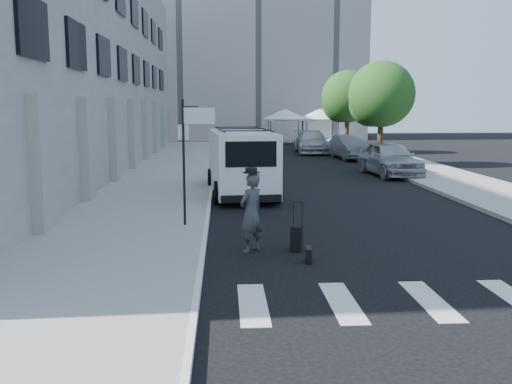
{
  "coord_description": "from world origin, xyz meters",
  "views": [
    {
      "loc": [
        -1.5,
        -12.66,
        3.48
      ],
      "look_at": [
        -0.68,
        1.66,
        1.3
      ],
      "focal_mm": 40.0,
      "sensor_mm": 36.0,
      "label": 1
    }
  ],
  "objects": [
    {
      "name": "businessman",
      "position": [
        -0.85,
        0.67,
        0.95
      ],
      "size": [
        0.82,
        0.81,
        1.91
      ],
      "primitive_type": "imported",
      "rotation": [
        0.0,
        0.0,
        3.91
      ],
      "color": "#3A3B3D",
      "rests_on": "ground"
    },
    {
      "name": "parked_car_c",
      "position": [
        5.0,
        28.99,
        0.81
      ],
      "size": [
        2.44,
        5.66,
        1.63
      ],
      "primitive_type": "imported",
      "rotation": [
        0.0,
        0.0,
        -0.03
      ],
      "color": "#ADB1B6",
      "rests_on": "ground"
    },
    {
      "name": "sidewalk_right",
      "position": [
        9.0,
        20.0,
        0.07
      ],
      "size": [
        4.0,
        56.0,
        0.15
      ],
      "primitive_type": "cube",
      "color": "gray",
      "rests_on": "ground"
    },
    {
      "name": "sidewalk_left",
      "position": [
        -4.25,
        16.0,
        0.07
      ],
      "size": [
        4.5,
        48.0,
        0.15
      ],
      "primitive_type": "cube",
      "color": "gray",
      "rests_on": "ground"
    },
    {
      "name": "suitcase",
      "position": [
        0.25,
        0.72,
        0.32
      ],
      "size": [
        0.36,
        0.48,
        1.19
      ],
      "rotation": [
        0.0,
        0.0,
        -0.25
      ],
      "color": "black",
      "rests_on": "ground"
    },
    {
      "name": "cargo_van",
      "position": [
        -0.82,
        9.67,
        1.28
      ],
      "size": [
        2.76,
        6.81,
        2.49
      ],
      "rotation": [
        0.0,
        0.0,
        0.08
      ],
      "color": "white",
      "rests_on": "ground"
    },
    {
      "name": "parked_car_b",
      "position": [
        6.8,
        24.15,
        0.79
      ],
      "size": [
        1.96,
        4.87,
        1.57
      ],
      "primitive_type": "imported",
      "rotation": [
        0.0,
        0.0,
        0.06
      ],
      "color": "slate",
      "rests_on": "ground"
    },
    {
      "name": "parked_car_a",
      "position": [
        6.8,
        15.29,
        0.86
      ],
      "size": [
        2.47,
        5.21,
        1.72
      ],
      "primitive_type": "imported",
      "rotation": [
        0.0,
        0.0,
        0.09
      ],
      "color": "#9CA0A4",
      "rests_on": "ground"
    },
    {
      "name": "tree_far",
      "position": [
        7.5,
        29.15,
        3.97
      ],
      "size": [
        3.8,
        3.83,
        6.03
      ],
      "color": "black",
      "rests_on": "ground"
    },
    {
      "name": "tent_right",
      "position": [
        7.2,
        38.5,
        2.71
      ],
      "size": [
        4.0,
        4.0,
        3.2
      ],
      "color": "black",
      "rests_on": "ground"
    },
    {
      "name": "tent_left",
      "position": [
        4.0,
        38.0,
        2.71
      ],
      "size": [
        4.0,
        4.0,
        3.2
      ],
      "color": "black",
      "rests_on": "ground"
    },
    {
      "name": "building_far",
      "position": [
        2.0,
        50.0,
        12.5
      ],
      "size": [
        22.0,
        12.0,
        25.0
      ],
      "primitive_type": "cube",
      "color": "slate",
      "rests_on": "ground"
    },
    {
      "name": "building_left",
      "position": [
        -11.5,
        18.0,
        6.0
      ],
      "size": [
        10.0,
        44.0,
        12.0
      ],
      "primitive_type": "cube",
      "color": "gray",
      "rests_on": "ground"
    },
    {
      "name": "tree_near",
      "position": [
        7.5,
        20.15,
        3.97
      ],
      "size": [
        3.8,
        3.83,
        6.03
      ],
      "color": "black",
      "rests_on": "ground"
    },
    {
      "name": "sign_pole",
      "position": [
        -2.36,
        3.2,
        2.65
      ],
      "size": [
        1.03,
        0.07,
        3.5
      ],
      "color": "black",
      "rests_on": "sidewalk_left"
    },
    {
      "name": "briefcase",
      "position": [
        0.39,
        -0.34,
        0.17
      ],
      "size": [
        0.17,
        0.45,
        0.34
      ],
      "primitive_type": "cube",
      "rotation": [
        0.0,
        0.0,
        -0.12
      ],
      "color": "black",
      "rests_on": "ground"
    },
    {
      "name": "ground",
      "position": [
        0.0,
        0.0,
        0.0
      ],
      "size": [
        120.0,
        120.0,
        0.0
      ],
      "primitive_type": "plane",
      "color": "black",
      "rests_on": "ground"
    }
  ]
}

